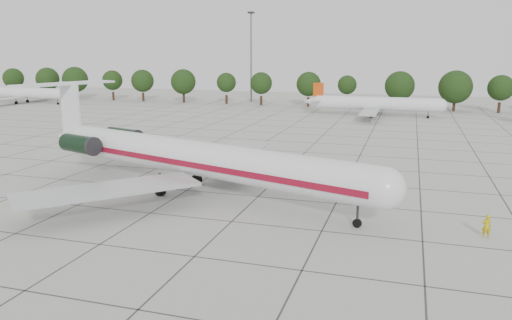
% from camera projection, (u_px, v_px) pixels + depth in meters
% --- Properties ---
extents(ground, '(260.00, 260.00, 0.00)m').
position_uv_depth(ground, '(258.00, 197.00, 51.33)').
color(ground, '#BABAB2').
rests_on(ground, ground).
extents(apron_joints, '(170.00, 170.00, 0.02)m').
position_uv_depth(apron_joints, '(291.00, 165.00, 65.33)').
color(apron_joints, '#383838').
rests_on(apron_joints, ground).
extents(main_airliner, '(45.40, 34.69, 10.88)m').
position_uv_depth(main_airliner, '(183.00, 156.00, 52.83)').
color(main_airliner, silver).
rests_on(main_airliner, ground).
extents(ground_crew, '(0.71, 0.48, 1.93)m').
position_uv_depth(ground_crew, '(486.00, 226.00, 39.91)').
color(ground_crew, '#BCA10B').
rests_on(ground_crew, ground).
extents(bg_airliner_a, '(28.24, 27.20, 7.40)m').
position_uv_depth(bg_airliner_a, '(23.00, 93.00, 141.44)').
color(bg_airliner_a, silver).
rests_on(bg_airliner_a, ground).
extents(bg_airliner_c, '(28.24, 27.20, 7.40)m').
position_uv_depth(bg_airliner_c, '(376.00, 104.00, 113.17)').
color(bg_airliner_c, silver).
rests_on(bg_airliner_c, ground).
extents(tree_line, '(249.86, 8.44, 10.22)m').
position_uv_depth(tree_line, '(309.00, 84.00, 132.75)').
color(tree_line, '#332114').
rests_on(tree_line, ground).
extents(floodlight_mast, '(1.60, 1.60, 25.45)m').
position_uv_depth(floodlight_mast, '(251.00, 52.00, 142.76)').
color(floodlight_mast, slate).
rests_on(floodlight_mast, ground).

